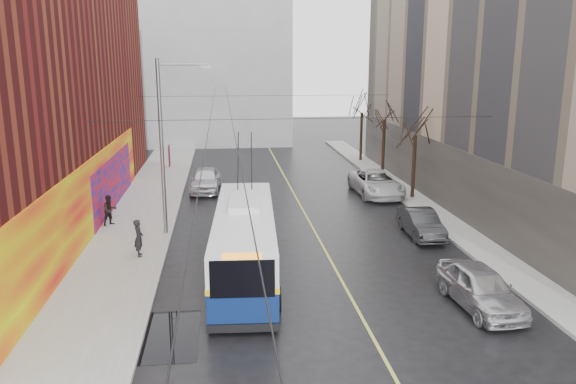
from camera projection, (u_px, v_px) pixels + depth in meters
The scene contains 20 objects.
ground at pixel (318, 313), 20.28m from camera, with size 140.00×140.00×0.00m, color black.
sidewalk_left at pixel (138, 224), 30.95m from camera, with size 4.00×60.00×0.15m, color gray.
sidewalk_right at pixel (435, 214), 32.89m from camera, with size 2.00×60.00×0.15m, color gray.
lane_line at pixel (303, 211), 33.98m from camera, with size 0.12×50.00×0.01m, color #BFB74C.
building_right at pixel (557, 75), 33.90m from camera, with size 14.06×36.00×16.00m.
building_far at pixel (195, 58), 60.98m from camera, with size 20.50×12.10×18.00m.
streetlight_pole at pixel (165, 143), 28.13m from camera, with size 2.65×0.60×9.00m.
catenary_wires at pixel (234, 106), 32.82m from camera, with size 18.00×60.00×0.22m.
tree_near at pixel (416, 123), 35.62m from camera, with size 3.20×3.20×6.40m.
tree_mid at pixel (385, 109), 42.32m from camera, with size 3.20×3.20×6.68m.
tree_far at pixel (362, 104), 49.11m from camera, with size 3.20×3.20×6.57m.
puddle at pixel (162, 336), 18.60m from camera, with size 2.45×3.69×0.01m, color black.
pigeons_flying at pixel (236, 109), 27.69m from camera, with size 3.01×1.27×1.58m.
trolleybus at pixel (245, 241), 23.63m from camera, with size 3.13×11.45×5.37m.
parked_car_a at pixel (480, 287), 20.62m from camera, with size 1.83×4.56×1.55m, color #AFAFB4.
parked_car_b at pixel (421, 223), 28.96m from camera, with size 1.46×4.17×1.38m, color #2B2B2E.
parked_car_c at pixel (376, 183), 37.77m from camera, with size 2.71×5.87×1.63m, color silver.
following_car at pixel (205, 180), 38.82m from camera, with size 1.93×4.81×1.64m, color silver.
pedestrian_a at pixel (139, 238), 25.54m from camera, with size 0.63×0.42×1.74m, color black.
pedestrian_b at pixel (110, 210), 30.37m from camera, with size 0.80×0.63×1.66m, color black.
Camera 1 is at (-3.26, -18.47, 8.96)m, focal length 35.00 mm.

